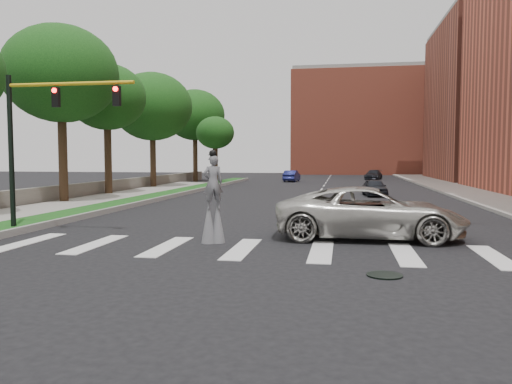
{
  "coord_description": "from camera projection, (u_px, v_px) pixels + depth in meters",
  "views": [
    {
      "loc": [
        1.92,
        -14.79,
        3.0
      ],
      "look_at": [
        -1.26,
        3.5,
        1.7
      ],
      "focal_mm": 35.0,
      "sensor_mm": 36.0,
      "label": 1
    }
  ],
  "objects": [
    {
      "name": "stilt_performer",
      "position": [
        213.0,
        205.0,
        17.38
      ],
      "size": [
        0.82,
        0.7,
        3.26
      ],
      "rotation": [
        0.0,
        0.0,
        3.57
      ],
      "color": "#302013",
      "rests_on": "ground"
    },
    {
      "name": "ground_plane",
      "position": [
        277.0,
        256.0,
        15.07
      ],
      "size": [
        160.0,
        160.0,
        0.0
      ],
      "primitive_type": "plane",
      "color": "black",
      "rests_on": "ground"
    },
    {
      "name": "car_near",
      "position": [
        375.0,
        187.0,
        38.49
      ],
      "size": [
        1.99,
        4.05,
        1.33
      ],
      "primitive_type": "imported",
      "rotation": [
        0.0,
        0.0,
        0.11
      ],
      "color": "black",
      "rests_on": "ground"
    },
    {
      "name": "median_curb",
      "position": [
        171.0,
        196.0,
        36.51
      ],
      "size": [
        0.2,
        60.0,
        0.28
      ],
      "primitive_type": "cube",
      "color": "gray",
      "rests_on": "ground"
    },
    {
      "name": "car_far",
      "position": [
        373.0,
        175.0,
        66.8
      ],
      "size": [
        2.84,
        4.79,
        1.3
      ],
      "primitive_type": "imported",
      "rotation": [
        0.0,
        0.0,
        -0.24
      ],
      "color": "black",
      "rests_on": "ground"
    },
    {
      "name": "manhole",
      "position": [
        385.0,
        275.0,
        12.59
      ],
      "size": [
        0.9,
        0.9,
        0.04
      ],
      "primitive_type": "cylinder",
      "color": "black",
      "rests_on": "ground"
    },
    {
      "name": "sidewalk_right",
      "position": [
        485.0,
        196.0,
        37.5
      ],
      "size": [
        5.0,
        90.0,
        0.18
      ],
      "primitive_type": "cube",
      "color": "gray",
      "rests_on": "ground"
    },
    {
      "name": "tree_6",
      "position": [
        215.0,
        133.0,
        54.99
      ],
      "size": [
        4.21,
        4.21,
        7.49
      ],
      "color": "#302013",
      "rests_on": "ground"
    },
    {
      "name": "suv_crossing",
      "position": [
        370.0,
        213.0,
        18.35
      ],
      "size": [
        6.89,
        3.21,
        1.91
      ],
      "primitive_type": "imported",
      "rotation": [
        0.0,
        0.0,
        1.58
      ],
      "color": "#BAB8B0",
      "rests_on": "ground"
    },
    {
      "name": "sidewalk_left",
      "position": [
        39.0,
        210.0,
        27.37
      ],
      "size": [
        4.0,
        60.0,
        0.18
      ],
      "primitive_type": "cube",
      "color": "gray",
      "rests_on": "ground"
    },
    {
      "name": "tree_5",
      "position": [
        195.0,
        115.0,
        60.69
      ],
      "size": [
        7.25,
        7.25,
        11.21
      ],
      "color": "#302013",
      "rests_on": "ground"
    },
    {
      "name": "tree_3",
      "position": [
        107.0,
        97.0,
        38.42
      ],
      "size": [
        6.0,
        6.0,
        10.19
      ],
      "color": "#302013",
      "rests_on": "ground"
    },
    {
      "name": "car_mid",
      "position": [
        292.0,
        176.0,
        61.31
      ],
      "size": [
        1.84,
        4.29,
        1.37
      ],
      "primitive_type": "imported",
      "rotation": [
        0.0,
        0.0,
        3.05
      ],
      "color": "navy",
      "rests_on": "ground"
    },
    {
      "name": "building_far",
      "position": [
        503.0,
        102.0,
        63.68
      ],
      "size": [
        16.0,
        22.0,
        20.0
      ],
      "primitive_type": "cube",
      "color": "#984938",
      "rests_on": "ground"
    },
    {
      "name": "stone_wall",
      "position": [
        101.0,
        188.0,
        39.56
      ],
      "size": [
        0.5,
        56.0,
        1.1
      ],
      "primitive_type": "cube",
      "color": "#625D54",
      "rests_on": "ground"
    },
    {
      "name": "tree_2",
      "position": [
        61.0,
        74.0,
        31.71
      ],
      "size": [
        7.26,
        7.26,
        11.38
      ],
      "color": "#302013",
      "rests_on": "ground"
    },
    {
      "name": "traffic_signal",
      "position": [
        38.0,
        128.0,
        19.4
      ],
      "size": [
        5.3,
        0.23,
        6.2
      ],
      "color": "black",
      "rests_on": "ground"
    },
    {
      "name": "tree_4",
      "position": [
        152.0,
        107.0,
        47.71
      ],
      "size": [
        7.64,
        7.64,
        11.08
      ],
      "color": "#302013",
      "rests_on": "ground"
    },
    {
      "name": "grass_median",
      "position": [
        157.0,
        196.0,
        36.69
      ],
      "size": [
        2.0,
        60.0,
        0.25
      ],
      "primitive_type": "cube",
      "color": "#144815",
      "rests_on": "ground"
    },
    {
      "name": "building_backdrop",
      "position": [
        366.0,
        124.0,
        90.07
      ],
      "size": [
        26.0,
        14.0,
        18.0
      ],
      "primitive_type": "cube",
      "color": "#CC5940",
      "rests_on": "ground"
    }
  ]
}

